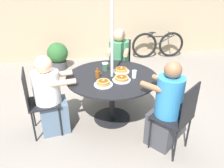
{
  "coord_description": "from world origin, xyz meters",
  "views": [
    {
      "loc": [
        -0.53,
        -2.79,
        2.02
      ],
      "look_at": [
        0.0,
        0.0,
        0.6
      ],
      "focal_mm": 35.0,
      "sensor_mm": 36.0,
      "label": 1
    }
  ],
  "objects_px": {
    "patio_chair_south": "(120,62)",
    "pancake_plate_a": "(121,79)",
    "patio_table": "(112,84)",
    "coffee_cup": "(105,67)",
    "patio_chair_north": "(37,99)",
    "pancake_plate_c": "(121,70)",
    "diner_east": "(166,109)",
    "diner_south": "(119,65)",
    "pancake_plate_b": "(103,83)",
    "patio_chair_east": "(179,115)",
    "bicycle": "(158,45)",
    "syrup_bottle": "(98,74)",
    "potted_shrub": "(58,55)",
    "diner_north": "(50,99)",
    "drinking_glass_a": "(134,74)"
  },
  "relations": [
    {
      "from": "diner_east",
      "to": "bicycle",
      "type": "bearing_deg",
      "value": 32.58
    },
    {
      "from": "coffee_cup",
      "to": "potted_shrub",
      "type": "bearing_deg",
      "value": 111.83
    },
    {
      "from": "bicycle",
      "to": "patio_table",
      "type": "bearing_deg",
      "value": -120.27
    },
    {
      "from": "diner_south",
      "to": "syrup_bottle",
      "type": "bearing_deg",
      "value": 78.35
    },
    {
      "from": "pancake_plate_c",
      "to": "bicycle",
      "type": "relative_size",
      "value": 0.17
    },
    {
      "from": "patio_chair_north",
      "to": "patio_chair_south",
      "type": "bearing_deg",
      "value": 121.62
    },
    {
      "from": "patio_table",
      "to": "patio_chair_south",
      "type": "bearing_deg",
      "value": 71.38
    },
    {
      "from": "diner_east",
      "to": "pancake_plate_c",
      "type": "height_order",
      "value": "diner_east"
    },
    {
      "from": "patio_chair_east",
      "to": "pancake_plate_a",
      "type": "relative_size",
      "value": 3.85
    },
    {
      "from": "diner_east",
      "to": "coffee_cup",
      "type": "distance_m",
      "value": 1.14
    },
    {
      "from": "pancake_plate_b",
      "to": "syrup_bottle",
      "type": "distance_m",
      "value": 0.27
    },
    {
      "from": "patio_table",
      "to": "patio_chair_east",
      "type": "height_order",
      "value": "patio_chair_east"
    },
    {
      "from": "pancake_plate_a",
      "to": "bicycle",
      "type": "bearing_deg",
      "value": 59.08
    },
    {
      "from": "bicycle",
      "to": "diner_north",
      "type": "bearing_deg",
      "value": -130.27
    },
    {
      "from": "diner_north",
      "to": "coffee_cup",
      "type": "distance_m",
      "value": 0.93
    },
    {
      "from": "patio_table",
      "to": "potted_shrub",
      "type": "height_order",
      "value": "patio_table"
    },
    {
      "from": "patio_table",
      "to": "potted_shrub",
      "type": "relative_size",
      "value": 2.1
    },
    {
      "from": "patio_chair_east",
      "to": "pancake_plate_b",
      "type": "bearing_deg",
      "value": 106.97
    },
    {
      "from": "patio_chair_east",
      "to": "bicycle",
      "type": "relative_size",
      "value": 0.67
    },
    {
      "from": "patio_table",
      "to": "coffee_cup",
      "type": "distance_m",
      "value": 0.3
    },
    {
      "from": "pancake_plate_c",
      "to": "coffee_cup",
      "type": "relative_size",
      "value": 2.11
    },
    {
      "from": "coffee_cup",
      "to": "patio_chair_east",
      "type": "bearing_deg",
      "value": -56.81
    },
    {
      "from": "patio_chair_north",
      "to": "diner_east",
      "type": "distance_m",
      "value": 1.68
    },
    {
      "from": "syrup_bottle",
      "to": "potted_shrub",
      "type": "distance_m",
      "value": 2.39
    },
    {
      "from": "patio_chair_north",
      "to": "diner_east",
      "type": "bearing_deg",
      "value": 62.5
    },
    {
      "from": "patio_chair_south",
      "to": "pancake_plate_a",
      "type": "height_order",
      "value": "patio_chair_south"
    },
    {
      "from": "patio_chair_south",
      "to": "coffee_cup",
      "type": "xyz_separation_m",
      "value": [
        -0.4,
        -0.77,
        0.24
      ]
    },
    {
      "from": "pancake_plate_b",
      "to": "syrup_bottle",
      "type": "relative_size",
      "value": 1.8
    },
    {
      "from": "diner_south",
      "to": "coffee_cup",
      "type": "xyz_separation_m",
      "value": [
        -0.34,
        -0.61,
        0.24
      ]
    },
    {
      "from": "diner_north",
      "to": "drinking_glass_a",
      "type": "height_order",
      "value": "diner_north"
    },
    {
      "from": "patio_table",
      "to": "pancake_plate_b",
      "type": "relative_size",
      "value": 5.33
    },
    {
      "from": "patio_table",
      "to": "diner_east",
      "type": "distance_m",
      "value": 0.89
    },
    {
      "from": "syrup_bottle",
      "to": "pancake_plate_c",
      "type": "bearing_deg",
      "value": 18.65
    },
    {
      "from": "diner_south",
      "to": "pancake_plate_c",
      "type": "bearing_deg",
      "value": 99.07
    },
    {
      "from": "patio_chair_east",
      "to": "patio_chair_south",
      "type": "xyz_separation_m",
      "value": [
        -0.3,
        1.85,
        0.0
      ]
    },
    {
      "from": "diner_south",
      "to": "drinking_glass_a",
      "type": "relative_size",
      "value": 11.1
    },
    {
      "from": "patio_chair_east",
      "to": "syrup_bottle",
      "type": "relative_size",
      "value": 6.93
    },
    {
      "from": "bicycle",
      "to": "pancake_plate_a",
      "type": "bearing_deg",
      "value": -117.11
    },
    {
      "from": "diner_south",
      "to": "coffee_cup",
      "type": "distance_m",
      "value": 0.74
    },
    {
      "from": "syrup_bottle",
      "to": "diner_south",
      "type": "bearing_deg",
      "value": 59.73
    },
    {
      "from": "coffee_cup",
      "to": "patio_chair_south",
      "type": "bearing_deg",
      "value": 62.7
    },
    {
      "from": "diner_north",
      "to": "bicycle",
      "type": "relative_size",
      "value": 0.8
    },
    {
      "from": "patio_chair_north",
      "to": "pancake_plate_c",
      "type": "distance_m",
      "value": 1.26
    },
    {
      "from": "patio_chair_east",
      "to": "coffee_cup",
      "type": "xyz_separation_m",
      "value": [
        -0.7,
        1.07,
        0.24
      ]
    },
    {
      "from": "patio_chair_south",
      "to": "diner_south",
      "type": "distance_m",
      "value": 0.17
    },
    {
      "from": "pancake_plate_c",
      "to": "drinking_glass_a",
      "type": "height_order",
      "value": "drinking_glass_a"
    },
    {
      "from": "pancake_plate_a",
      "to": "diner_south",
      "type": "bearing_deg",
      "value": 79.74
    },
    {
      "from": "pancake_plate_b",
      "to": "syrup_bottle",
      "type": "xyz_separation_m",
      "value": [
        -0.04,
        0.26,
        0.03
      ]
    },
    {
      "from": "pancake_plate_c",
      "to": "potted_shrub",
      "type": "relative_size",
      "value": 0.39
    },
    {
      "from": "diner_south",
      "to": "pancake_plate_b",
      "type": "distance_m",
      "value": 1.21
    }
  ]
}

